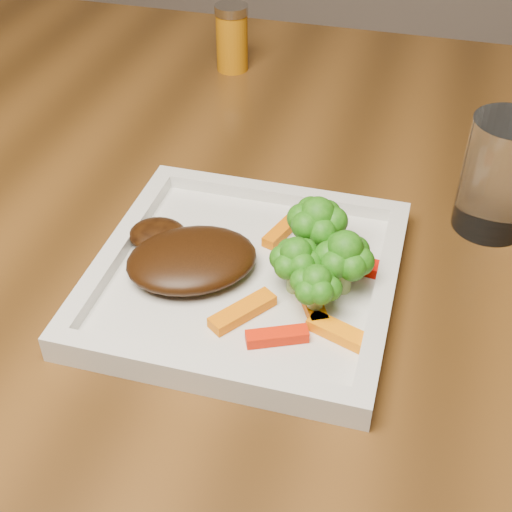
% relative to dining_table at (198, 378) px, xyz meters
% --- Properties ---
extents(floor, '(4.00, 4.00, 0.01)m').
position_rel_dining_table_xyz_m(floor, '(0.07, 0.06, -0.38)').
color(floor, '#472814').
rests_on(floor, ground).
extents(dining_table, '(1.60, 0.90, 0.75)m').
position_rel_dining_table_xyz_m(dining_table, '(0.00, 0.00, 0.00)').
color(dining_table, '#533213').
rests_on(dining_table, floor).
extents(plate, '(0.27, 0.27, 0.01)m').
position_rel_dining_table_xyz_m(plate, '(0.13, -0.18, 0.38)').
color(plate, silver).
rests_on(plate, dining_table).
extents(steak, '(0.15, 0.14, 0.03)m').
position_rel_dining_table_xyz_m(steak, '(0.08, -0.19, 0.40)').
color(steak, black).
rests_on(steak, plate).
extents(broccoli_0, '(0.07, 0.07, 0.07)m').
position_rel_dining_table_xyz_m(broccoli_0, '(0.19, -0.14, 0.42)').
color(broccoli_0, '#267A14').
rests_on(broccoli_0, plate).
extents(broccoli_1, '(0.07, 0.07, 0.06)m').
position_rel_dining_table_xyz_m(broccoli_1, '(0.22, -0.18, 0.42)').
color(broccoli_1, '#116811').
rests_on(broccoli_1, plate).
extents(broccoli_2, '(0.06, 0.06, 0.06)m').
position_rel_dining_table_xyz_m(broccoli_2, '(0.20, -0.22, 0.42)').
color(broccoli_2, '#1B7B14').
rests_on(broccoli_2, plate).
extents(broccoli_3, '(0.07, 0.07, 0.06)m').
position_rel_dining_table_xyz_m(broccoli_3, '(0.18, -0.19, 0.42)').
color(broccoli_3, '#147816').
rests_on(broccoli_3, plate).
extents(carrot_0, '(0.05, 0.03, 0.01)m').
position_rel_dining_table_xyz_m(carrot_0, '(0.18, -0.26, 0.39)').
color(carrot_0, red).
rests_on(carrot_0, plate).
extents(carrot_1, '(0.06, 0.04, 0.01)m').
position_rel_dining_table_xyz_m(carrot_1, '(0.23, -0.24, 0.39)').
color(carrot_1, orange).
rests_on(carrot_1, plate).
extents(carrot_2, '(0.05, 0.06, 0.01)m').
position_rel_dining_table_xyz_m(carrot_2, '(0.14, -0.23, 0.39)').
color(carrot_2, orange).
rests_on(carrot_2, plate).
extents(carrot_3, '(0.06, 0.03, 0.01)m').
position_rel_dining_table_xyz_m(carrot_3, '(0.23, -0.15, 0.39)').
color(carrot_3, red).
rests_on(carrot_3, plate).
extents(carrot_4, '(0.03, 0.05, 0.01)m').
position_rel_dining_table_xyz_m(carrot_4, '(0.15, -0.12, 0.39)').
color(carrot_4, '#D96203').
rests_on(carrot_4, plate).
extents(carrot_5, '(0.04, 0.06, 0.01)m').
position_rel_dining_table_xyz_m(carrot_5, '(0.20, -0.21, 0.39)').
color(carrot_5, '#D55A03').
rests_on(carrot_5, plate).
extents(spice_shaker, '(0.05, 0.05, 0.09)m').
position_rel_dining_table_xyz_m(spice_shaker, '(-0.02, 0.26, 0.42)').
color(spice_shaker, '#AC6409').
rests_on(spice_shaker, dining_table).
extents(drinking_glass, '(0.08, 0.08, 0.12)m').
position_rel_dining_table_xyz_m(drinking_glass, '(0.35, -0.03, 0.44)').
color(drinking_glass, white).
rests_on(drinking_glass, dining_table).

